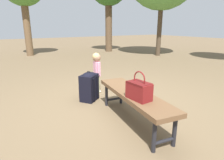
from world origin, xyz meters
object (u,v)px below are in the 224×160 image
object	(u,v)px
park_bench	(134,96)
child_standing	(97,67)
handbag	(139,90)
backpack_large	(89,86)

from	to	relation	value
park_bench	child_standing	world-z (taller)	child_standing
handbag	park_bench	bearing A→B (deg)	-24.89
park_bench	handbag	xyz separation A→B (m)	(-0.22, 0.10, 0.18)
child_standing	backpack_large	xyz separation A→B (m)	(-0.32, 0.33, -0.27)
park_bench	handbag	size ratio (longest dim) A/B	4.46
child_standing	backpack_large	world-z (taller)	child_standing
child_standing	backpack_large	bearing A→B (deg)	133.93
backpack_large	park_bench	bearing A→B (deg)	-171.02
park_bench	backpack_large	world-z (taller)	backpack_large
park_bench	backpack_large	size ratio (longest dim) A/B	2.90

